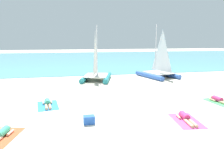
# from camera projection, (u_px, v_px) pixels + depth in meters

# --- Properties ---
(ground_plane) EXTENTS (120.00, 120.00, 0.00)m
(ground_plane) POSITION_uv_depth(u_px,v_px,m) (102.00, 79.00, 19.50)
(ground_plane) COLOR beige
(ocean_water) EXTENTS (120.00, 40.00, 0.05)m
(ocean_water) POSITION_uv_depth(u_px,v_px,m) (85.00, 58.00, 40.75)
(ocean_water) COLOR #5BB2C1
(ocean_water) RESTS_ON ground
(sailboat_teal) EXTENTS (3.40, 4.37, 5.02)m
(sailboat_teal) POSITION_uv_depth(u_px,v_px,m) (96.00, 72.00, 18.86)
(sailboat_teal) COLOR teal
(sailboat_teal) RESTS_ON ground
(sailboat_blue) EXTENTS (3.53, 4.52, 5.19)m
(sailboat_blue) POSITION_uv_depth(u_px,v_px,m) (158.00, 70.00, 20.30)
(sailboat_blue) COLOR blue
(sailboat_blue) RESTS_ON ground
(towel_leftmost) EXTENTS (1.52, 2.11, 0.01)m
(towel_leftmost) POSITION_uv_depth(u_px,v_px,m) (0.00, 138.00, 7.77)
(towel_leftmost) COLOR #EA5933
(towel_leftmost) RESTS_ON ground
(sunbather_leftmost) EXTENTS (0.75, 1.56, 0.30)m
(sunbather_leftmost) POSITION_uv_depth(u_px,v_px,m) (1.00, 134.00, 7.82)
(sunbather_leftmost) COLOR #3FB28C
(sunbather_leftmost) RESTS_ON towel_leftmost
(towel_center_left) EXTENTS (1.37, 2.04, 0.01)m
(towel_center_left) POSITION_uv_depth(u_px,v_px,m) (48.00, 105.00, 11.64)
(towel_center_left) COLOR #338CD8
(towel_center_left) RESTS_ON ground
(sunbather_center_left) EXTENTS (0.64, 1.57, 0.30)m
(sunbather_center_left) POSITION_uv_depth(u_px,v_px,m) (48.00, 103.00, 11.68)
(sunbather_center_left) COLOR #3FB28C
(sunbather_center_left) RESTS_ON towel_center_left
(towel_center_right) EXTENTS (1.31, 2.01, 0.01)m
(towel_center_right) POSITION_uv_depth(u_px,v_px,m) (186.00, 121.00, 9.47)
(towel_center_right) COLOR #D84C99
(towel_center_right) RESTS_ON ground
(sunbather_center_right) EXTENTS (0.59, 1.57, 0.30)m
(sunbather_center_right) POSITION_uv_depth(u_px,v_px,m) (186.00, 117.00, 9.51)
(sunbather_center_right) COLOR #D83372
(sunbather_center_right) RESTS_ON towel_center_right
(towel_rightmost) EXTENTS (1.28, 2.00, 0.01)m
(towel_rightmost) POSITION_uv_depth(u_px,v_px,m) (220.00, 102.00, 12.25)
(towel_rightmost) COLOR #4CB266
(towel_rightmost) RESTS_ON ground
(sunbather_rightmost) EXTENTS (0.58, 1.57, 0.30)m
(sunbather_rightmost) POSITION_uv_depth(u_px,v_px,m) (219.00, 100.00, 12.29)
(sunbather_rightmost) COLOR #D83372
(sunbather_rightmost) RESTS_ON towel_rightmost
(cooler_box) EXTENTS (0.50, 0.36, 0.36)m
(cooler_box) POSITION_uv_depth(u_px,v_px,m) (89.00, 120.00, 9.12)
(cooler_box) COLOR blue
(cooler_box) RESTS_ON ground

